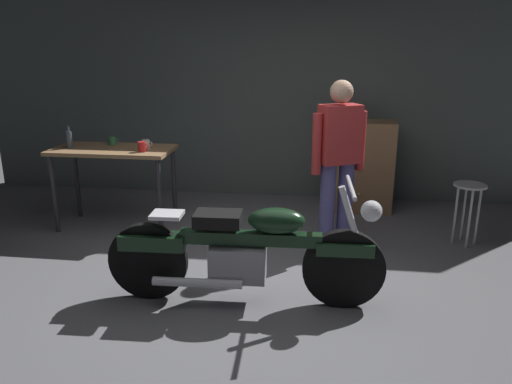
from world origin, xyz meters
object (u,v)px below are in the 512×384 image
at_px(motorcycle, 246,250).
at_px(wooden_dresser, 359,166).
at_px(person_standing, 338,158).
at_px(shop_stool, 469,198).
at_px(mug_green_speckled, 112,141).
at_px(bottle, 69,139).
at_px(mug_white_ceramic, 146,144).
at_px(mug_red_diner, 142,147).

height_order(motorcycle, wooden_dresser, wooden_dresser).
bearing_deg(person_standing, shop_stool, 162.83).
xyz_separation_m(wooden_dresser, mug_green_speckled, (-2.79, -0.81, 0.40)).
xyz_separation_m(wooden_dresser, bottle, (-3.18, -1.04, 0.45)).
bearing_deg(mug_white_ceramic, bottle, -174.69).
height_order(shop_stool, mug_red_diner, mug_red_diner).
distance_m(person_standing, wooden_dresser, 1.36).
relative_size(person_standing, wooden_dresser, 1.52).
xyz_separation_m(person_standing, mug_white_ceramic, (-2.05, 0.31, 0.02)).
distance_m(motorcycle, shop_stool, 2.53).
height_order(person_standing, mug_red_diner, person_standing).
relative_size(person_standing, bottle, 6.93).
bearing_deg(bottle, person_standing, -4.53).
bearing_deg(shop_stool, mug_green_speckled, 176.87).
xyz_separation_m(person_standing, mug_red_diner, (-2.03, 0.15, 0.03)).
bearing_deg(person_standing, mug_red_diner, -32.28).
xyz_separation_m(wooden_dresser, mug_red_diner, (-2.33, -1.12, 0.40)).
bearing_deg(mug_white_ceramic, mug_green_speckled, 160.45).
relative_size(mug_red_diner, bottle, 0.49).
bearing_deg(motorcycle, mug_green_speckled, 133.90).
bearing_deg(motorcycle, mug_white_ceramic, 128.42).
distance_m(person_standing, bottle, 2.89).
height_order(mug_white_ceramic, bottle, bottle).
bearing_deg(mug_white_ceramic, mug_red_diner, -85.12).
relative_size(motorcycle, mug_white_ceramic, 18.41).
xyz_separation_m(wooden_dresser, mug_white_ceramic, (-2.35, -0.97, 0.40)).
bearing_deg(mug_red_diner, mug_green_speckled, 145.58).
height_order(mug_red_diner, bottle, bottle).
height_order(shop_stool, mug_green_speckled, mug_green_speckled).
distance_m(shop_stool, mug_white_ceramic, 3.40).
height_order(motorcycle, person_standing, person_standing).
distance_m(motorcycle, mug_red_diner, 1.98).
distance_m(mug_green_speckled, mug_white_ceramic, 0.47).
bearing_deg(mug_red_diner, bottle, 174.65).
bearing_deg(mug_white_ceramic, wooden_dresser, 22.36).
xyz_separation_m(motorcycle, mug_green_speckled, (-1.78, 1.70, 0.50)).
xyz_separation_m(shop_stool, bottle, (-4.21, -0.03, 0.50)).
height_order(motorcycle, mug_red_diner, mug_red_diner).
height_order(wooden_dresser, mug_white_ceramic, wooden_dresser).
relative_size(motorcycle, mug_green_speckled, 18.58).
bearing_deg(motorcycle, mug_red_diner, 131.20).
relative_size(mug_white_ceramic, bottle, 0.49).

